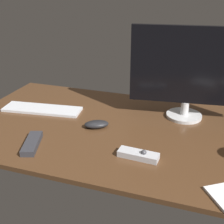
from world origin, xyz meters
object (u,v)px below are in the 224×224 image
(media_remote, at_px, (139,155))
(monitor, at_px, (189,71))
(keyboard, at_px, (42,109))
(computer_mouse, at_px, (96,124))
(tv_remote, at_px, (32,143))

(media_remote, bearing_deg, monitor, 77.43)
(keyboard, bearing_deg, monitor, 5.11)
(media_remote, bearing_deg, computer_mouse, 146.48)
(computer_mouse, bearing_deg, keyboard, 137.03)
(monitor, xyz_separation_m, keyboard, (-0.70, -0.15, -0.23))
(computer_mouse, bearing_deg, tv_remote, -156.52)
(computer_mouse, bearing_deg, media_remote, -64.76)
(monitor, distance_m, media_remote, 0.49)
(computer_mouse, height_order, media_remote, media_remote)
(keyboard, height_order, tv_remote, tv_remote)
(keyboard, relative_size, tv_remote, 2.33)
(media_remote, bearing_deg, keyboard, 158.12)
(keyboard, height_order, media_remote, media_remote)
(computer_mouse, distance_m, tv_remote, 0.30)
(media_remote, bearing_deg, tv_remote, -169.52)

